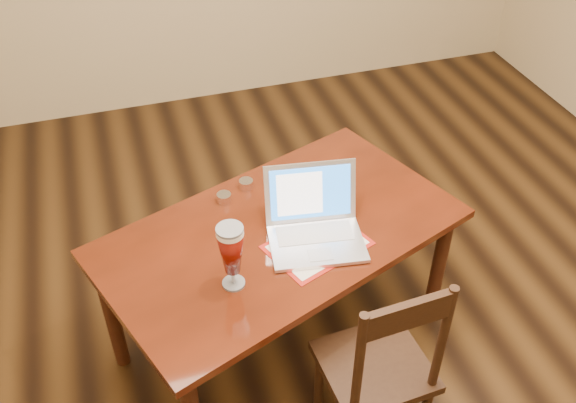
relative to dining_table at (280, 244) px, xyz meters
name	(u,v)px	position (x,y,z in m)	size (l,w,h in m)	color
ground	(352,362)	(0.26, -0.22, -0.60)	(5.00, 5.00, 0.00)	black
dining_table	(280,244)	(0.00, 0.00, 0.00)	(1.60, 1.24, 0.93)	#4F190A
dining_chair	(379,368)	(0.20, -0.56, -0.17)	(0.40, 0.38, 0.90)	black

